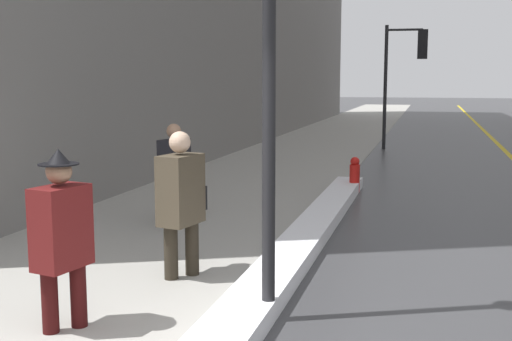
% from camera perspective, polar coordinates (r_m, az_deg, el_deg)
% --- Properties ---
extents(sidewalk_slab, '(4.00, 80.00, 0.01)m').
position_cam_1_polar(sidewalk_slab, '(19.25, 4.00, 1.52)').
color(sidewalk_slab, '#9E9B93').
rests_on(sidewalk_slab, ground).
extents(snow_bank_curb, '(0.52, 9.91, 0.20)m').
position_cam_1_polar(snow_bank_curb, '(8.63, 4.40, -5.98)').
color(snow_bank_curb, white).
rests_on(snow_bank_curb, ground).
extents(lamp_post, '(0.28, 0.28, 4.55)m').
position_cam_1_polar(lamp_post, '(5.66, 1.17, 13.74)').
color(lamp_post, black).
rests_on(lamp_post, ground).
extents(traffic_light_near, '(1.31, 0.33, 3.89)m').
position_cam_1_polar(traffic_light_near, '(20.86, 13.35, 9.54)').
color(traffic_light_near, black).
rests_on(traffic_light_near, ground).
extents(pedestrian_in_glasses, '(0.39, 0.54, 1.61)m').
position_cam_1_polar(pedestrian_in_glasses, '(5.80, -16.90, -5.33)').
color(pedestrian_in_glasses, '#340C0C').
rests_on(pedestrian_in_glasses, ground).
extents(pedestrian_with_shoulder_bag, '(0.41, 0.77, 1.64)m').
position_cam_1_polar(pedestrian_with_shoulder_bag, '(7.09, -6.65, -2.41)').
color(pedestrian_with_shoulder_bag, '#2A241B').
rests_on(pedestrian_with_shoulder_bag, ground).
extents(pedestrian_nearside, '(0.39, 0.55, 1.53)m').
position_cam_1_polar(pedestrian_nearside, '(9.86, -7.26, 0.20)').
color(pedestrian_nearside, black).
rests_on(pedestrian_nearside, ground).
extents(fire_hydrant, '(0.20, 0.20, 0.70)m').
position_cam_1_polar(fire_hydrant, '(12.69, 8.76, -0.39)').
color(fire_hydrant, red).
rests_on(fire_hydrant, ground).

